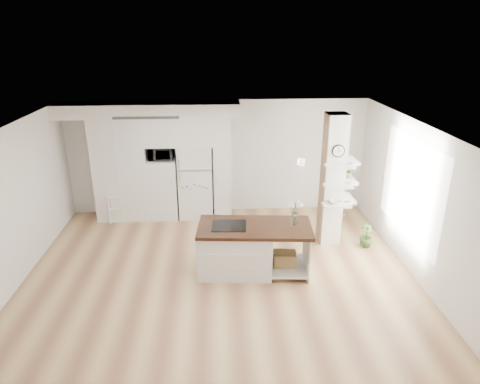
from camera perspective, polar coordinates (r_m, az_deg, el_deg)
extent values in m
cube|color=tan|center=(7.97, -2.70, -10.87)|extent=(7.00, 6.00, 0.01)
cube|color=white|center=(6.94, -3.07, 8.45)|extent=(7.00, 6.00, 0.04)
cube|color=silver|center=(10.18, -3.00, 4.67)|extent=(7.00, 0.04, 2.70)
cube|color=silver|center=(4.73, -2.59, -16.13)|extent=(7.00, 0.04, 2.70)
cube|color=silver|center=(8.14, -28.36, -2.18)|extent=(0.04, 6.00, 2.70)
cube|color=silver|center=(8.14, 22.60, -1.23)|extent=(0.04, 6.00, 2.70)
cube|color=silver|center=(10.15, -15.50, 2.99)|extent=(1.20, 0.65, 2.40)
cube|color=silver|center=(10.15, -10.14, 0.51)|extent=(0.65, 0.65, 1.42)
cube|color=silver|center=(9.77, -10.64, 8.04)|extent=(0.65, 0.65, 0.65)
cube|color=silver|center=(9.70, -6.21, 8.18)|extent=(0.85, 0.65, 0.65)
cube|color=silver|center=(9.91, -2.39, 3.32)|extent=(0.40, 0.65, 2.40)
cube|color=silver|center=(9.68, -12.19, 10.69)|extent=(4.00, 0.70, 0.30)
cube|color=#262626|center=(9.37, -12.45, 9.65)|extent=(1.40, 0.04, 0.06)
cube|color=silver|center=(10.04, -5.94, 1.50)|extent=(0.78, 0.66, 1.75)
cube|color=#B2B2B7|center=(9.60, -6.11, 2.87)|extent=(0.78, 0.01, 0.03)
cube|color=silver|center=(8.77, 12.27, 1.51)|extent=(0.40, 0.40, 2.70)
cube|color=tan|center=(8.72, 10.94, 1.49)|extent=(0.02, 0.40, 2.70)
cube|color=tan|center=(8.96, 11.93, 1.96)|extent=(0.40, 0.02, 2.70)
cylinder|color=black|center=(8.39, 12.97, 5.36)|extent=(0.25, 0.03, 0.25)
cylinder|color=white|center=(8.37, 13.00, 5.33)|extent=(0.21, 0.01, 0.21)
plane|color=white|center=(8.33, 21.78, 0.50)|extent=(0.00, 2.40, 2.40)
cylinder|color=white|center=(7.43, 10.28, 4.35)|extent=(0.12, 0.12, 0.10)
cube|color=silver|center=(7.86, -0.67, -7.74)|extent=(1.38, 0.96, 0.85)
cube|color=silver|center=(8.04, 6.31, -9.73)|extent=(0.77, 0.91, 0.04)
cube|color=silver|center=(7.93, 8.86, -7.75)|extent=(0.09, 0.86, 0.85)
cube|color=#391E11|center=(7.65, 1.98, -4.77)|extent=(2.09, 1.11, 0.06)
cube|color=black|center=(7.64, -1.44, -4.50)|extent=(0.64, 0.55, 0.01)
cube|color=tan|center=(7.97, 5.98, -8.82)|extent=(0.43, 0.33, 0.25)
cylinder|color=white|center=(7.72, 7.26, -3.52)|extent=(0.12, 0.12, 0.22)
cube|color=silver|center=(10.28, -17.15, -2.17)|extent=(0.14, 0.31, 0.65)
cube|color=silver|center=(10.34, -14.31, -1.75)|extent=(0.14, 0.31, 0.65)
cube|color=silver|center=(10.19, -15.90, -0.35)|extent=(0.62, 0.49, 0.03)
cube|color=silver|center=(10.30, -15.74, -1.81)|extent=(0.60, 0.48, 0.03)
sphere|color=silver|center=(10.38, -15.23, -2.74)|extent=(0.32, 0.32, 0.32)
imported|color=#396127|center=(9.52, 13.05, -4.12)|extent=(0.31, 0.27, 0.50)
imported|color=#396127|center=(9.15, 16.44, -5.61)|extent=(0.33, 0.33, 0.48)
imported|color=#2D2D2D|center=(9.84, -10.48, 5.11)|extent=(0.54, 0.37, 0.30)
imported|color=#396127|center=(8.90, 14.24, 2.81)|extent=(0.27, 0.23, 0.30)
imported|color=white|center=(8.62, 12.59, -1.34)|extent=(0.22, 0.22, 0.05)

